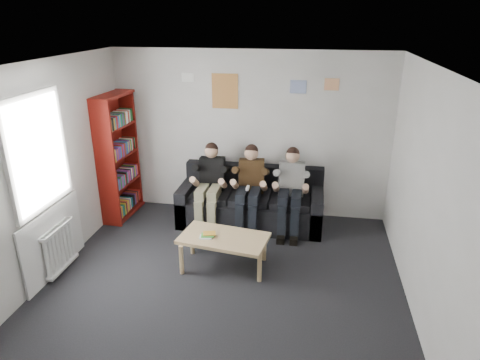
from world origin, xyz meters
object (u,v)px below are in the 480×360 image
object	(u,v)px
bookshelf	(119,157)
person_middle	(249,189)
coffee_table	(224,240)
person_left	(210,186)
person_right	(291,192)
sofa	(251,204)

from	to	relation	value
bookshelf	person_middle	distance (m)	2.20
coffee_table	person_middle	distance (m)	1.23
person_middle	coffee_table	bearing A→B (deg)	-103.33
person_middle	person_left	bearing A→B (deg)	174.40
coffee_table	person_middle	bearing A→B (deg)	82.22
bookshelf	coffee_table	world-z (taller)	bookshelf
bookshelf	person_right	xyz separation A→B (m)	(2.80, -0.12, -0.36)
bookshelf	coffee_table	distance (m)	2.48
coffee_table	bookshelf	bearing A→B (deg)	146.80
coffee_table	person_middle	world-z (taller)	person_middle
bookshelf	person_left	bearing A→B (deg)	-0.93
person_left	person_middle	size ratio (longest dim) A/B	1.00
sofa	person_middle	world-z (taller)	person_middle
person_right	sofa	bearing A→B (deg)	162.22
person_middle	person_right	bearing A→B (deg)	-5.46
person_left	sofa	bearing A→B (deg)	13.05
bookshelf	person_right	bearing A→B (deg)	1.16
person_right	person_left	bearing A→B (deg)	179.96
sofa	person_right	world-z (taller)	person_right
bookshelf	person_middle	xyz separation A→B (m)	(2.17, -0.12, -0.36)
person_left	coffee_table	bearing A→B (deg)	-73.07
coffee_table	sofa	bearing A→B (deg)	83.35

